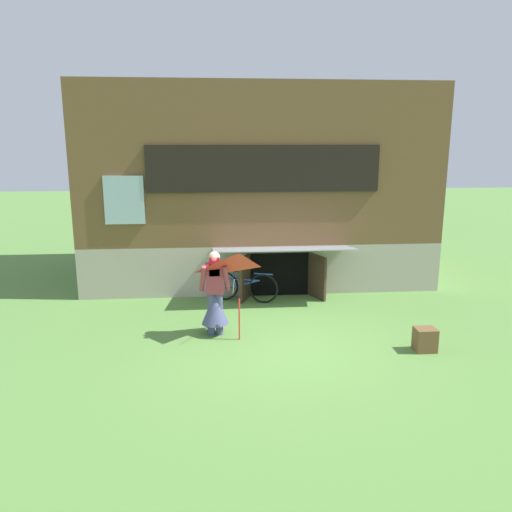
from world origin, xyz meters
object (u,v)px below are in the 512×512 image
(person, at_px, (215,300))
(wooden_crate, at_px, (425,340))
(kite, at_px, (239,277))
(bicycle_blue, at_px, (243,286))

(person, height_order, wooden_crate, person)
(person, bearing_deg, wooden_crate, -4.80)
(person, xyz_separation_m, kite, (0.44, -0.59, 0.61))
(kite, bearing_deg, bicycle_blue, 84.91)
(kite, xyz_separation_m, wooden_crate, (3.29, -0.51, -1.10))
(wooden_crate, bearing_deg, kite, 171.20)
(person, height_order, bicycle_blue, person)
(bicycle_blue, relative_size, wooden_crate, 3.74)
(person, bearing_deg, bicycle_blue, 83.22)
(kite, height_order, wooden_crate, kite)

